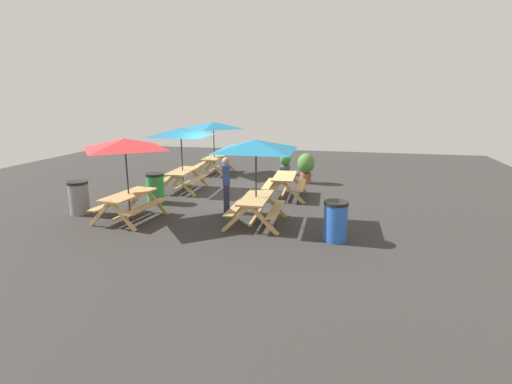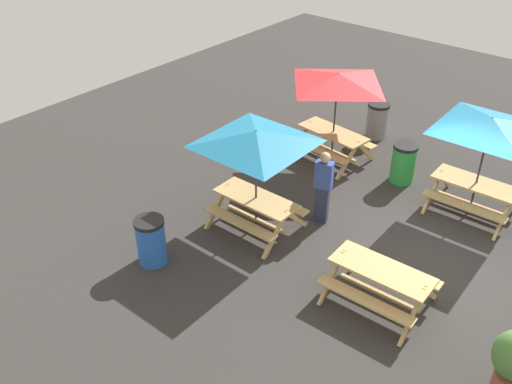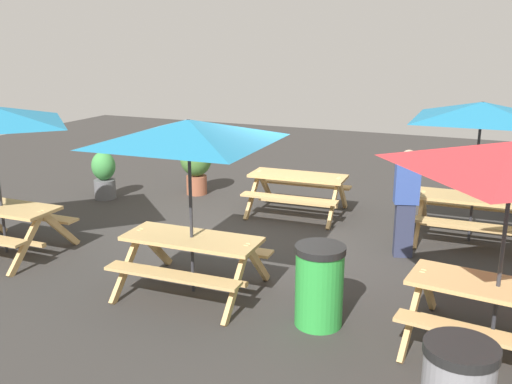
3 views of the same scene
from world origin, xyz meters
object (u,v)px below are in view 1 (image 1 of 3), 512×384
(picnic_table_1, at_px, (214,129))
(picnic_table_3, at_px, (285,181))
(picnic_table_0, at_px, (256,152))
(picnic_table_4, at_px, (125,150))
(potted_plant_1, at_px, (285,163))
(trash_bin_blue, at_px, (335,221))
(trash_bin_green, at_px, (155,188))
(person_standing, at_px, (226,184))
(picnic_table_2, at_px, (181,137))
(trash_bin_gray, at_px, (79,197))
(potted_plant_0, at_px, (306,166))

(picnic_table_1, height_order, picnic_table_3, picnic_table_1)
(picnic_table_0, height_order, picnic_table_4, same)
(picnic_table_3, distance_m, potted_plant_1, 4.08)
(picnic_table_3, bearing_deg, picnic_table_0, -7.96)
(trash_bin_blue, xyz_separation_m, potted_plant_1, (-7.99, -2.44, 0.03))
(picnic_table_4, height_order, potted_plant_1, picnic_table_4)
(trash_bin_green, bearing_deg, picnic_table_0, 68.60)
(picnic_table_4, xyz_separation_m, person_standing, (-1.35, 2.43, -1.10))
(trash_bin_blue, distance_m, person_standing, 3.71)
(picnic_table_2, height_order, trash_bin_blue, picnic_table_2)
(picnic_table_3, bearing_deg, trash_bin_green, -69.74)
(picnic_table_0, xyz_separation_m, picnic_table_1, (-6.65, -3.42, 0.00))
(picnic_table_3, bearing_deg, picnic_table_2, -94.33)
(picnic_table_0, xyz_separation_m, trash_bin_blue, (0.84, 2.15, -1.49))
(picnic_table_0, bearing_deg, picnic_table_1, -153.71)
(trash_bin_blue, bearing_deg, picnic_table_2, -125.86)
(trash_bin_gray, height_order, potted_plant_0, potted_plant_0)
(picnic_table_2, distance_m, trash_bin_blue, 7.13)
(potted_plant_1, bearing_deg, trash_bin_blue, 16.99)
(picnic_table_0, distance_m, picnic_table_2, 4.77)
(picnic_table_4, bearing_deg, person_standing, 125.46)
(trash_bin_gray, bearing_deg, trash_bin_green, 135.22)
(person_standing, bearing_deg, potted_plant_0, 140.54)
(picnic_table_1, height_order, potted_plant_1, picnic_table_1)
(potted_plant_1, bearing_deg, picnic_table_2, -39.34)
(picnic_table_0, bearing_deg, trash_bin_blue, 67.79)
(picnic_table_4, bearing_deg, potted_plant_1, 163.33)
(potted_plant_0, bearing_deg, picnic_table_1, -104.37)
(picnic_table_3, xyz_separation_m, trash_bin_green, (1.67, -4.00, -0.07))
(picnic_table_0, bearing_deg, picnic_table_2, -133.80)
(picnic_table_1, relative_size, trash_bin_green, 2.38)
(picnic_table_3, distance_m, trash_bin_blue, 4.36)
(picnic_table_3, height_order, person_standing, person_standing)
(trash_bin_green, relative_size, potted_plant_0, 0.82)
(trash_bin_gray, bearing_deg, picnic_table_4, 82.10)
(picnic_table_1, distance_m, potted_plant_0, 4.52)
(picnic_table_0, xyz_separation_m, potted_plant_1, (-7.16, -0.29, -1.47))
(picnic_table_0, bearing_deg, potted_plant_1, -178.59)
(trash_bin_green, bearing_deg, picnic_table_4, 4.76)
(trash_bin_blue, bearing_deg, picnic_table_3, -154.99)
(picnic_table_0, height_order, picnic_table_1, same)
(potted_plant_1, bearing_deg, picnic_table_0, 2.36)
(picnic_table_1, height_order, potted_plant_0, picnic_table_1)
(picnic_table_1, xyz_separation_m, trash_bin_blue, (7.48, 5.57, -1.49))
(picnic_table_0, bearing_deg, potted_plant_0, 171.13)
(picnic_table_1, bearing_deg, picnic_table_4, -1.98)
(trash_bin_blue, distance_m, potted_plant_0, 6.56)
(picnic_table_2, relative_size, potted_plant_1, 2.84)
(trash_bin_green, bearing_deg, trash_bin_blue, 68.65)
(picnic_table_1, distance_m, potted_plant_1, 3.49)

